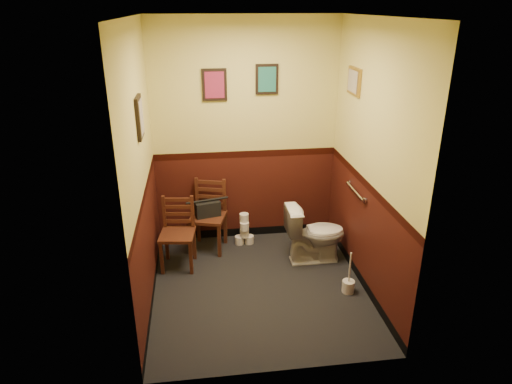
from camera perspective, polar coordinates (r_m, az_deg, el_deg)
The scene contains 17 objects.
floor at distance 4.96m, azimuth 0.39°, elevation -11.85°, with size 2.20×2.40×0.00m, color black.
ceiling at distance 4.10m, azimuth 0.50°, elevation 21.11°, with size 2.20×2.40×0.00m, color silver.
wall_back at distance 5.48m, azimuth -1.32°, elevation 7.16°, with size 2.20×2.70×0.00m, color #3A120D.
wall_front at distance 3.25m, azimuth 3.39°, elevation -3.99°, with size 2.20×2.70×0.00m, color #3A120D.
wall_left at distance 4.34m, azimuth -14.11°, elevation 2.29°, with size 2.40×2.70×0.00m, color #3A120D.
wall_right at distance 4.62m, azimuth 14.10°, elevation 3.53°, with size 2.40×2.70×0.00m, color #3A120D.
grab_bar at distance 4.97m, azimuth 12.32°, elevation 0.09°, with size 0.05×0.56×0.06m.
framed_print_back_a at distance 5.31m, azimuth -5.22°, elevation 13.20°, with size 0.28×0.04×0.36m.
framed_print_back_b at distance 5.36m, azimuth 1.38°, elevation 13.91°, with size 0.26×0.04×0.34m.
framed_print_left at distance 4.29m, azimuth -14.34°, elevation 9.03°, with size 0.04×0.30×0.38m.
framed_print_right at distance 5.00m, azimuth 12.15°, elevation 13.39°, with size 0.04×0.34×0.28m.
toilet at distance 5.33m, azimuth 7.39°, elevation -5.20°, with size 0.39×0.69×0.68m, color white.
toilet_brush at distance 4.95m, azimuth 11.46°, elevation -11.38°, with size 0.13×0.13×0.47m.
chair_left at distance 5.23m, azimuth -9.75°, elevation -5.11°, with size 0.42×0.42×0.81m.
chair_right at distance 5.54m, azimuth -5.94°, elevation -2.96°, with size 0.49×0.49×0.86m.
handbag at distance 5.46m, azimuth -6.08°, elevation -2.08°, with size 0.32×0.21×0.21m.
tp_stack at distance 5.70m, azimuth -1.47°, elevation -4.93°, with size 0.24×0.14×0.41m.
Camera 1 is at (-0.57, -4.06, 2.80)m, focal length 32.00 mm.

